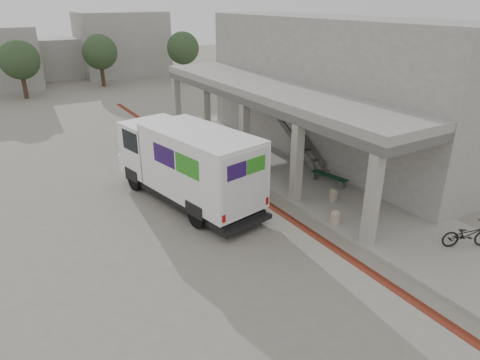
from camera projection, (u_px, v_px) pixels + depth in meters
ground at (259, 219)px, 16.48m from camera, size 120.00×120.00×0.00m
bike_lane_stripe at (253, 194)px, 18.53m from camera, size 0.35×40.00×0.01m
sidewalk at (337, 194)px, 18.36m from camera, size 4.40×28.00×0.12m
transit_building at (323, 92)px, 21.94m from camera, size 7.60×17.00×7.00m
distant_backdrop at (36, 54)px, 42.29m from camera, size 28.00×10.00×6.50m
tree_left at (19, 60)px, 34.88m from camera, size 3.20×3.20×4.80m
tree_mid at (100, 52)px, 39.78m from camera, size 3.20×3.20×4.80m
tree_right at (183, 48)px, 42.81m from camera, size 3.20×3.20×4.80m
fedex_truck at (187, 163)px, 17.22m from camera, size 3.66×7.85×3.22m
bench at (329, 178)px, 19.14m from camera, size 0.75×1.83×0.42m
bollard_near at (333, 194)px, 17.60m from camera, size 0.35×0.35×0.53m
bollard_far at (336, 216)px, 15.81m from camera, size 0.36×0.36×0.54m
utility_cabinet at (298, 150)px, 21.76m from camera, size 0.55×0.71×1.13m
bicycle_black at (467, 235)px, 14.26m from camera, size 1.78×1.31×0.89m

